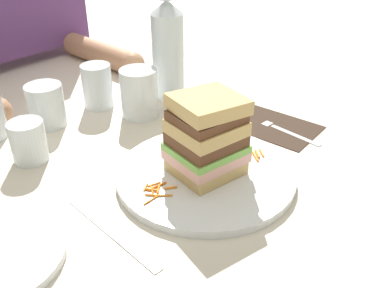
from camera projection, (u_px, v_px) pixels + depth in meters
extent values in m
plane|color=beige|center=(187.00, 175.00, 0.73)|extent=(3.00, 3.00, 0.00)
cylinder|color=white|center=(206.00, 175.00, 0.72)|extent=(0.29, 0.29, 0.01)
cube|color=tan|center=(206.00, 166.00, 0.71)|extent=(0.12, 0.11, 0.02)
cube|color=#E0A393|center=(206.00, 155.00, 0.70)|extent=(0.12, 0.12, 0.02)
cube|color=#7AB74C|center=(206.00, 148.00, 0.69)|extent=(0.12, 0.12, 0.01)
cube|color=#56331E|center=(206.00, 139.00, 0.68)|extent=(0.12, 0.11, 0.02)
cube|color=tan|center=(207.00, 127.00, 0.67)|extent=(0.12, 0.11, 0.02)
cube|color=#56331E|center=(207.00, 116.00, 0.66)|extent=(0.11, 0.10, 0.02)
cube|color=tan|center=(208.00, 104.00, 0.66)|extent=(0.12, 0.12, 0.03)
cylinder|color=orange|center=(151.00, 189.00, 0.67)|extent=(0.01, 0.02, 0.00)
cylinder|color=orange|center=(153.00, 191.00, 0.67)|extent=(0.01, 0.02, 0.00)
cylinder|color=orange|center=(151.00, 195.00, 0.66)|extent=(0.01, 0.02, 0.00)
cylinder|color=orange|center=(171.00, 188.00, 0.67)|extent=(0.02, 0.01, 0.00)
cylinder|color=orange|center=(146.00, 187.00, 0.67)|extent=(0.02, 0.01, 0.00)
cylinder|color=orange|center=(152.00, 199.00, 0.65)|extent=(0.03, 0.00, 0.00)
cylinder|color=orange|center=(158.00, 189.00, 0.67)|extent=(0.02, 0.01, 0.00)
cylinder|color=orange|center=(163.00, 196.00, 0.66)|extent=(0.02, 0.02, 0.00)
cylinder|color=orange|center=(159.00, 188.00, 0.67)|extent=(0.03, 0.01, 0.00)
cylinder|color=orange|center=(154.00, 184.00, 0.68)|extent=(0.02, 0.01, 0.00)
cylinder|color=orange|center=(255.00, 156.00, 0.75)|extent=(0.02, 0.03, 0.00)
cylinder|color=orange|center=(241.00, 156.00, 0.75)|extent=(0.01, 0.02, 0.00)
cylinder|color=orange|center=(244.00, 151.00, 0.76)|extent=(0.03, 0.02, 0.00)
cylinder|color=orange|center=(262.00, 153.00, 0.76)|extent=(0.02, 0.02, 0.00)
cylinder|color=orange|center=(257.00, 154.00, 0.76)|extent=(0.02, 0.02, 0.00)
cylinder|color=orange|center=(236.00, 148.00, 0.77)|extent=(0.02, 0.03, 0.00)
cylinder|color=orange|center=(238.00, 153.00, 0.76)|extent=(0.02, 0.02, 0.00)
cube|color=#38281E|center=(272.00, 125.00, 0.88)|extent=(0.13, 0.18, 0.00)
cube|color=silver|center=(295.00, 134.00, 0.84)|extent=(0.02, 0.11, 0.00)
cube|color=silver|center=(269.00, 123.00, 0.88)|extent=(0.02, 0.02, 0.00)
cylinder|color=silver|center=(261.00, 117.00, 0.90)|extent=(0.01, 0.04, 0.00)
cylinder|color=silver|center=(259.00, 118.00, 0.90)|extent=(0.01, 0.04, 0.00)
cylinder|color=silver|center=(257.00, 119.00, 0.89)|extent=(0.01, 0.04, 0.00)
cylinder|color=silver|center=(255.00, 119.00, 0.89)|extent=(0.01, 0.04, 0.00)
cube|color=silver|center=(136.00, 251.00, 0.57)|extent=(0.02, 0.10, 0.00)
cube|color=silver|center=(93.00, 216.00, 0.64)|extent=(0.02, 0.11, 0.00)
cylinder|color=white|center=(139.00, 93.00, 0.89)|extent=(0.08, 0.08, 0.10)
cylinder|color=#E55638|center=(140.00, 99.00, 0.90)|extent=(0.07, 0.07, 0.07)
cylinder|color=silver|center=(168.00, 56.00, 0.96)|extent=(0.07, 0.07, 0.18)
cone|color=silver|center=(167.00, 7.00, 0.91)|extent=(0.07, 0.07, 0.03)
cylinder|color=silver|center=(46.00, 105.00, 0.86)|extent=(0.07, 0.07, 0.08)
cylinder|color=silver|center=(97.00, 86.00, 0.93)|extent=(0.06, 0.06, 0.09)
cylinder|color=silver|center=(28.00, 141.00, 0.75)|extent=(0.06, 0.06, 0.07)
cylinder|color=tan|center=(101.00, 53.00, 1.17)|extent=(0.06, 0.25, 0.06)
sphere|color=tan|center=(132.00, 64.00, 1.09)|extent=(0.06, 0.06, 0.06)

